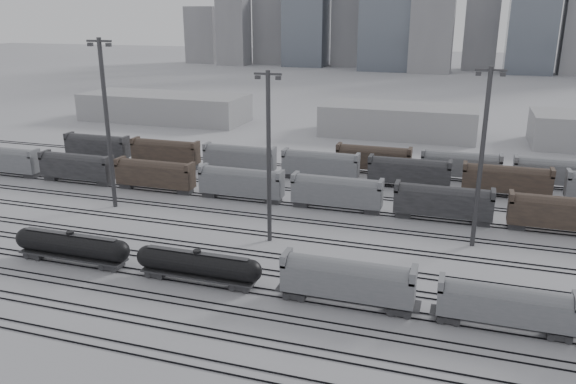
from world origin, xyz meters
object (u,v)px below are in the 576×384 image
(hopper_car_a, at_px, (347,279))
(hopper_car_b, at_px, (505,304))
(light_mast_c, at_px, (269,154))
(tank_car_a, at_px, (72,246))
(tank_car_b, at_px, (198,265))

(hopper_car_a, xyz_separation_m, hopper_car_b, (16.39, 0.00, -0.31))
(hopper_car_a, bearing_deg, light_mast_c, 133.98)
(tank_car_a, height_order, hopper_car_a, hopper_car_a)
(tank_car_b, xyz_separation_m, hopper_car_a, (18.31, 0.00, 0.94))
(hopper_car_a, relative_size, hopper_car_b, 1.11)
(tank_car_b, height_order, light_mast_c, light_mast_c)
(hopper_car_a, height_order, light_mast_c, light_mast_c)
(tank_car_b, distance_m, light_mast_c, 18.70)
(hopper_car_b, bearing_deg, light_mast_c, 154.04)
(tank_car_a, bearing_deg, light_mast_c, 34.51)
(tank_car_a, bearing_deg, hopper_car_a, 0.00)
(hopper_car_a, distance_m, hopper_car_b, 16.40)
(tank_car_a, distance_m, hopper_car_b, 52.82)
(hopper_car_b, bearing_deg, hopper_car_a, 180.00)
(hopper_car_b, bearing_deg, tank_car_b, 180.00)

